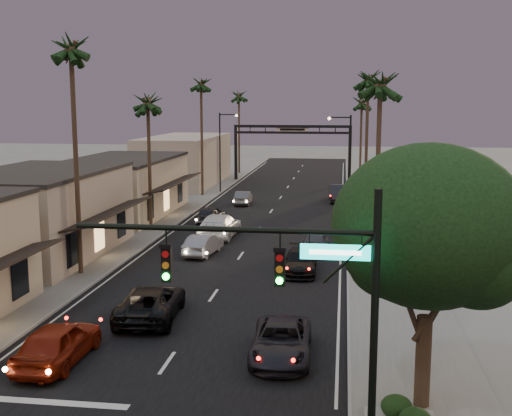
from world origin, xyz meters
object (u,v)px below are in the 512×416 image
(palm_lc, at_px, (148,98))
(oncoming_red, at_px, (58,343))
(traffic_signal, at_px, (305,286))
(corner_tree, at_px, (431,233))
(streetlight_left, at_px, (222,146))
(palm_rc, at_px, (362,100))
(oncoming_silver, at_px, (203,244))
(palm_rb, at_px, (368,75))
(palm_ld, at_px, (201,81))
(palm_lb, at_px, (71,42))
(arch, at_px, (292,139))
(palm_far, at_px, (239,93))
(curbside_black, at_px, (300,261))
(oncoming_pickup, at_px, (151,302))
(streetlight_right, at_px, (347,156))
(curbside_near, at_px, (281,341))
(palm_ra, at_px, (381,78))

(palm_lc, xyz_separation_m, oncoming_red, (4.40, -26.57, -9.63))
(traffic_signal, height_order, corner_tree, corner_tree)
(streetlight_left, distance_m, palm_rc, 17.42)
(traffic_signal, distance_m, oncoming_silver, 25.72)
(oncoming_red, bearing_deg, palm_rb, -109.59)
(oncoming_silver, bearing_deg, traffic_signal, 116.29)
(traffic_signal, bearing_deg, palm_ld, 105.65)
(streetlight_left, height_order, palm_lb, palm_lb)
(streetlight_left, height_order, palm_rc, palm_rc)
(arch, xyz_separation_m, oncoming_silver, (-2.54, -42.02, -4.83))
(palm_lb, bearing_deg, palm_lc, 90.00)
(traffic_signal, distance_m, palm_far, 75.58)
(arch, distance_m, curbside_black, 46.16)
(palm_lc, xyz_separation_m, oncoming_silver, (6.06, -8.02, -9.76))
(oncoming_red, bearing_deg, traffic_signal, 151.93)
(corner_tree, relative_size, oncoming_pickup, 1.56)
(corner_tree, distance_m, curbside_black, 18.42)
(corner_tree, bearing_deg, streetlight_right, 93.89)
(palm_rb, bearing_deg, traffic_signal, -94.16)
(palm_ld, bearing_deg, palm_lb, -90.00)
(oncoming_pickup, bearing_deg, palm_lc, -77.58)
(streetlight_right, bearing_deg, streetlight_left, 136.79)
(palm_far, height_order, curbside_black, palm_far)
(arch, bearing_deg, oncoming_silver, -93.45)
(curbside_near, bearing_deg, oncoming_silver, 110.40)
(traffic_signal, relative_size, oncoming_silver, 1.99)
(streetlight_right, relative_size, oncoming_pickup, 1.60)
(palm_rb, xyz_separation_m, oncoming_red, (-12.80, -34.57, -11.58))
(streetlight_left, bearing_deg, palm_ra, -65.46)
(corner_tree, relative_size, palm_rc, 0.72)
(palm_rb, relative_size, curbside_black, 3.00)
(palm_ld, distance_m, palm_rb, 20.42)
(streetlight_right, relative_size, palm_lb, 0.59)
(palm_rc, bearing_deg, palm_far, 140.36)
(palm_lb, bearing_deg, palm_far, 89.69)
(streetlight_left, bearing_deg, palm_rc, 21.14)
(corner_tree, bearing_deg, palm_ra, 93.03)
(traffic_signal, height_order, streetlight_right, streetlight_right)
(palm_lb, distance_m, oncoming_pickup, 15.78)
(oncoming_silver, bearing_deg, oncoming_red, 92.24)
(traffic_signal, bearing_deg, palm_lc, 114.06)
(palm_lc, height_order, curbside_black, palm_lc)
(curbside_near, bearing_deg, palm_far, 98.82)
(palm_lc, xyz_separation_m, palm_ra, (17.20, -12.00, 0.97))
(streetlight_left, bearing_deg, streetlight_right, -43.21)
(arch, bearing_deg, palm_lc, -104.20)
(palm_lc, distance_m, oncoming_pickup, 23.99)
(palm_lb, distance_m, curbside_black, 18.20)
(palm_lb, distance_m, palm_rb, 27.94)
(corner_tree, distance_m, palm_ra, 17.45)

